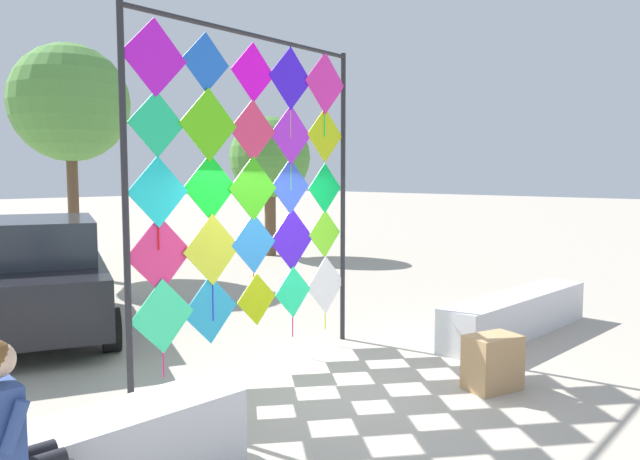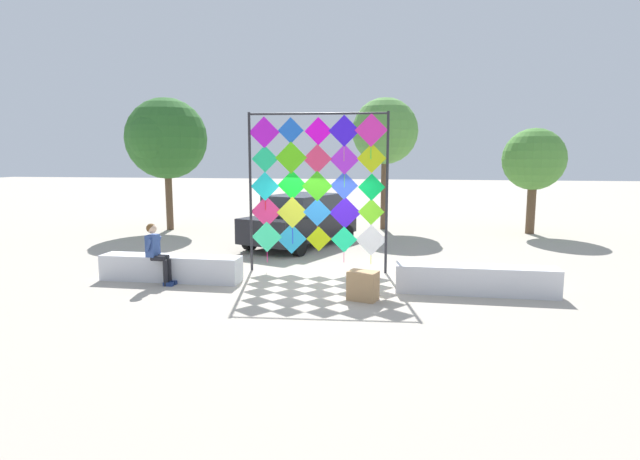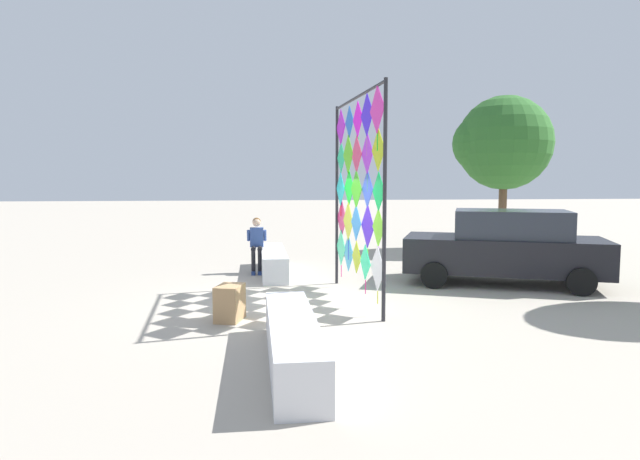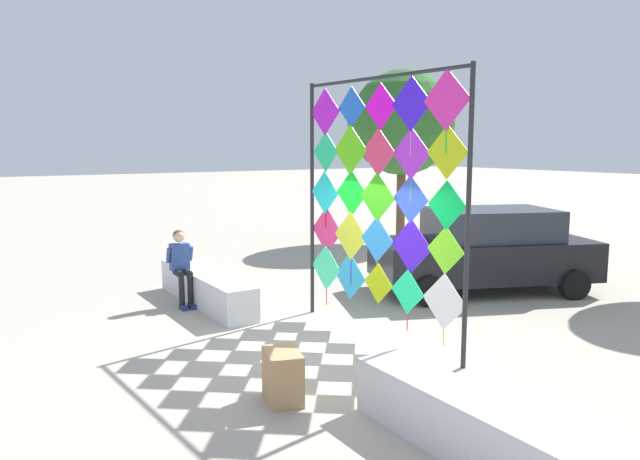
% 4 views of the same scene
% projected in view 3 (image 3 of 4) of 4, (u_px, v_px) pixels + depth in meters
% --- Properties ---
extents(ground, '(120.00, 120.00, 0.00)m').
position_uv_depth(ground, '(295.00, 303.00, 10.84)').
color(ground, '#ADA393').
extents(plaza_ledge_left, '(3.52, 0.62, 0.63)m').
position_uv_depth(plaza_ledge_left, '(273.00, 262.00, 14.37)').
color(plaza_ledge_left, silver).
rests_on(plaza_ledge_left, ground).
extents(plaza_ledge_right, '(3.52, 0.62, 0.63)m').
position_uv_depth(plaza_ledge_right, '(293.00, 342.00, 7.18)').
color(plaza_ledge_right, silver).
rests_on(plaza_ledge_right, ground).
extents(kite_display_rack, '(3.65, 0.35, 4.19)m').
position_uv_depth(kite_display_rack, '(357.00, 185.00, 11.01)').
color(kite_display_rack, '#232328').
rests_on(kite_display_rack, ground).
extents(seated_vendor, '(0.66, 0.53, 1.48)m').
position_uv_depth(seated_vendor, '(257.00, 241.00, 14.40)').
color(seated_vendor, black).
rests_on(seated_vendor, ground).
extents(parked_car, '(3.52, 4.96, 1.77)m').
position_uv_depth(parked_car, '(505.00, 247.00, 12.83)').
color(parked_car, black).
rests_on(parked_car, ground).
extents(cardboard_box_large, '(0.70, 0.56, 0.63)m').
position_uv_depth(cardboard_box_large, '(230.00, 303.00, 9.48)').
color(cardboard_box_large, tan).
rests_on(cardboard_box_large, ground).
extents(tree_far_right, '(3.32, 3.49, 5.47)m').
position_uv_depth(tree_far_right, '(503.00, 144.00, 19.14)').
color(tree_far_right, brown).
rests_on(tree_far_right, ground).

